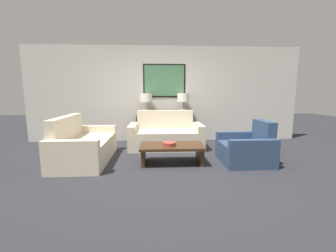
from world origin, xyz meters
The scene contains 10 objects.
ground_plane centered at (0.00, 0.00, 0.00)m, with size 20.00×20.00×0.00m, color #28282D.
back_wall centered at (0.00, 2.42, 1.33)m, with size 7.68×0.12×2.65m.
console_table centered at (0.00, 2.16, 0.38)m, with size 1.55×0.37×0.75m.
table_lamp_left centered at (-0.51, 2.16, 1.16)m, with size 0.33×0.33×0.60m.
table_lamp_right centered at (0.51, 2.16, 1.16)m, with size 0.33×0.33×0.60m.
couch_by_back_wall centered at (0.00, 1.51, 0.30)m, with size 1.81×0.93×0.91m.
couch_by_side centered at (-1.72, 0.52, 0.30)m, with size 0.93×1.81×0.91m.
coffee_table centered at (0.06, 0.24, 0.28)m, with size 1.24×0.66×0.37m.
decorative_bowl centered at (0.00, 0.18, 0.40)m, with size 0.26×0.26×0.07m.
armchair_near_back_wall centered at (1.55, 0.21, 0.27)m, with size 0.91×0.95×0.84m.
Camera 1 is at (-0.26, -4.02, 1.40)m, focal length 24.00 mm.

